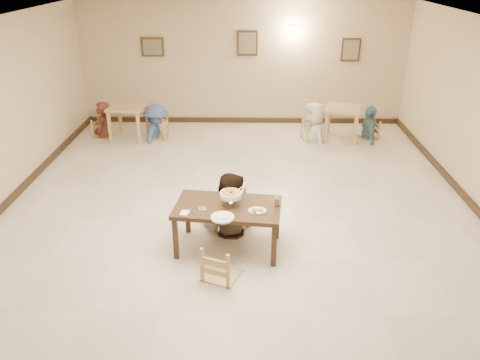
{
  "coord_description": "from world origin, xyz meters",
  "views": [
    {
      "loc": [
        0.17,
        -6.61,
        3.84
      ],
      "look_at": [
        0.03,
        -0.13,
        0.77
      ],
      "focal_mm": 35.0,
      "sensor_mm": 36.0,
      "label": 1
    }
  ],
  "objects_px": {
    "drink_glass": "(277,201)",
    "chair_far": "(231,196)",
    "chair_near": "(221,246)",
    "bg_chair_rl": "(314,120)",
    "main_table": "(228,211)",
    "curry_warmer": "(231,195)",
    "bg_table_right": "(343,113)",
    "bg_diner_d": "(372,106)",
    "bg_diner_a": "(100,102)",
    "bg_diner_b": "(155,105)",
    "bg_chair_ll": "(102,120)",
    "bg_chair_lr": "(156,118)",
    "bg_table_left": "(128,111)",
    "bg_diner_c": "(315,103)",
    "main_diner": "(228,174)",
    "bg_chair_rr": "(370,121)"
  },
  "relations": [
    {
      "from": "bg_table_left",
      "to": "bg_diner_c",
      "type": "distance_m",
      "value": 4.3
    },
    {
      "from": "bg_table_right",
      "to": "bg_table_left",
      "type": "bearing_deg",
      "value": -179.27
    },
    {
      "from": "curry_warmer",
      "to": "bg_table_left",
      "type": "height_order",
      "value": "curry_warmer"
    },
    {
      "from": "bg_chair_ll",
      "to": "bg_diner_d",
      "type": "height_order",
      "value": "bg_diner_d"
    },
    {
      "from": "chair_near",
      "to": "bg_table_right",
      "type": "distance_m",
      "value": 5.87
    },
    {
      "from": "main_diner",
      "to": "bg_chair_lr",
      "type": "distance_m",
      "value": 4.45
    },
    {
      "from": "bg_table_left",
      "to": "bg_chair_rl",
      "type": "height_order",
      "value": "bg_chair_rl"
    },
    {
      "from": "main_table",
      "to": "bg_diner_b",
      "type": "relative_size",
      "value": 0.96
    },
    {
      "from": "bg_table_left",
      "to": "bg_table_right",
      "type": "relative_size",
      "value": 0.92
    },
    {
      "from": "bg_chair_lr",
      "to": "drink_glass",
      "type": "bearing_deg",
      "value": 30.33
    },
    {
      "from": "chair_far",
      "to": "bg_diner_d",
      "type": "distance_m",
      "value": 5.07
    },
    {
      "from": "bg_chair_lr",
      "to": "bg_diner_c",
      "type": "relative_size",
      "value": 0.57
    },
    {
      "from": "curry_warmer",
      "to": "drink_glass",
      "type": "height_order",
      "value": "curry_warmer"
    },
    {
      "from": "bg_table_left",
      "to": "chair_far",
      "type": "bearing_deg",
      "value": -57.26
    },
    {
      "from": "main_diner",
      "to": "curry_warmer",
      "type": "xyz_separation_m",
      "value": [
        0.06,
        -0.53,
        -0.08
      ]
    },
    {
      "from": "bg_table_left",
      "to": "bg_chair_lr",
      "type": "xyz_separation_m",
      "value": [
        0.64,
        -0.0,
        -0.15
      ]
    },
    {
      "from": "chair_far",
      "to": "curry_warmer",
      "type": "xyz_separation_m",
      "value": [
        0.03,
        -0.62,
        0.34
      ]
    },
    {
      "from": "drink_glass",
      "to": "chair_far",
      "type": "bearing_deg",
      "value": 137.62
    },
    {
      "from": "curry_warmer",
      "to": "drink_glass",
      "type": "distance_m",
      "value": 0.66
    },
    {
      "from": "bg_table_left",
      "to": "bg_diner_a",
      "type": "distance_m",
      "value": 0.68
    },
    {
      "from": "drink_glass",
      "to": "bg_chair_rr",
      "type": "distance_m",
      "value": 5.23
    },
    {
      "from": "bg_table_right",
      "to": "bg_chair_lr",
      "type": "distance_m",
      "value": 4.31
    },
    {
      "from": "chair_near",
      "to": "bg_chair_lr",
      "type": "distance_m",
      "value": 5.55
    },
    {
      "from": "main_diner",
      "to": "bg_table_right",
      "type": "xyz_separation_m",
      "value": [
        2.45,
        4.09,
        -0.31
      ]
    },
    {
      "from": "bg_chair_rl",
      "to": "bg_diner_a",
      "type": "height_order",
      "value": "bg_diner_a"
    },
    {
      "from": "bg_diner_d",
      "to": "chair_near",
      "type": "bearing_deg",
      "value": 148.87
    },
    {
      "from": "bg_table_left",
      "to": "curry_warmer",
      "type": "bearing_deg",
      "value": -60.66
    },
    {
      "from": "bg_chair_rl",
      "to": "bg_diner_a",
      "type": "xyz_separation_m",
      "value": [
        -4.94,
        0.05,
        0.39
      ]
    },
    {
      "from": "drink_glass",
      "to": "bg_diner_d",
      "type": "height_order",
      "value": "bg_diner_d"
    },
    {
      "from": "bg_chair_rr",
      "to": "drink_glass",
      "type": "bearing_deg",
      "value": -36.51
    },
    {
      "from": "bg_table_right",
      "to": "bg_diner_d",
      "type": "distance_m",
      "value": 0.67
    },
    {
      "from": "main_table",
      "to": "chair_near",
      "type": "distance_m",
      "value": 0.7
    },
    {
      "from": "chair_near",
      "to": "bg_chair_rl",
      "type": "bearing_deg",
      "value": -87.54
    },
    {
      "from": "bg_table_left",
      "to": "main_table",
      "type": "bearing_deg",
      "value": -61.16
    },
    {
      "from": "bg_diner_a",
      "to": "bg_diner_b",
      "type": "bearing_deg",
      "value": 90.54
    },
    {
      "from": "chair_near",
      "to": "bg_table_right",
      "type": "xyz_separation_m",
      "value": [
        2.49,
        5.31,
        0.16
      ]
    },
    {
      "from": "main_diner",
      "to": "bg_diner_c",
      "type": "distance_m",
      "value": 4.41
    },
    {
      "from": "drink_glass",
      "to": "bg_diner_d",
      "type": "distance_m",
      "value": 5.22
    },
    {
      "from": "bg_table_left",
      "to": "bg_table_right",
      "type": "bearing_deg",
      "value": 0.73
    },
    {
      "from": "bg_table_right",
      "to": "bg_diner_d",
      "type": "height_order",
      "value": "bg_diner_d"
    },
    {
      "from": "bg_chair_rr",
      "to": "bg_diner_a",
      "type": "xyz_separation_m",
      "value": [
        -6.24,
        -0.03,
        0.43
      ]
    },
    {
      "from": "bg_table_right",
      "to": "bg_chair_ll",
      "type": "relative_size",
      "value": 1.07
    },
    {
      "from": "chair_near",
      "to": "bg_diner_d",
      "type": "xyz_separation_m",
      "value": [
        3.14,
        5.34,
        0.31
      ]
    },
    {
      "from": "drink_glass",
      "to": "bg_diner_a",
      "type": "bearing_deg",
      "value": 129.87
    },
    {
      "from": "drink_glass",
      "to": "bg_table_right",
      "type": "xyz_separation_m",
      "value": [
        1.74,
        4.61,
        -0.13
      ]
    },
    {
      "from": "bg_chair_ll",
      "to": "bg_chair_rl",
      "type": "relative_size",
      "value": 0.92
    },
    {
      "from": "main_table",
      "to": "curry_warmer",
      "type": "height_order",
      "value": "curry_warmer"
    },
    {
      "from": "bg_diner_b",
      "to": "chair_far",
      "type": "bearing_deg",
      "value": -146.54
    },
    {
      "from": "main_table",
      "to": "main_diner",
      "type": "distance_m",
      "value": 0.63
    },
    {
      "from": "main_diner",
      "to": "drink_glass",
      "type": "xyz_separation_m",
      "value": [
        0.7,
        -0.53,
        -0.18
      ]
    }
  ]
}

